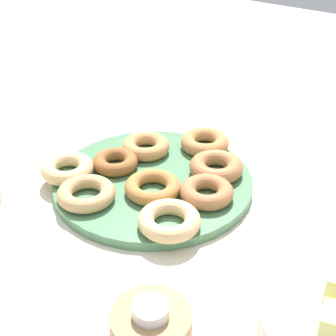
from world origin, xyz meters
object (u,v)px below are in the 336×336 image
(donut_8, at_px, (115,162))
(candle_holder, at_px, (151,323))
(donut_2, at_px, (169,220))
(donut_5, at_px, (67,169))
(donut_1, at_px, (146,146))
(tealight, at_px, (151,310))
(donut_plate, at_px, (153,182))
(fruit_bowl, at_px, (330,324))
(donut_4, at_px, (205,142))
(donut_0, at_px, (216,167))
(donut_6, at_px, (205,193))
(donut_3, at_px, (86,193))
(donut_7, at_px, (153,187))

(donut_8, bearing_deg, candle_holder, 46.27)
(donut_2, distance_m, donut_5, 0.22)
(donut_2, relative_size, donut_5, 1.04)
(donut_1, distance_m, tealight, 0.38)
(donut_plate, bearing_deg, fruit_bowl, 69.10)
(donut_2, distance_m, donut_4, 0.23)
(donut_1, height_order, donut_4, same)
(donut_0, relative_size, donut_8, 1.16)
(donut_5, bearing_deg, candle_holder, 59.85)
(donut_plate, xyz_separation_m, donut_4, (-0.13, 0.02, 0.02))
(donut_4, distance_m, tealight, 0.41)
(donut_6, xyz_separation_m, candle_holder, (0.24, 0.07, -0.01))
(donut_1, xyz_separation_m, donut_6, (0.07, 0.16, 0.00))
(donut_3, relative_size, tealight, 2.11)
(donut_0, height_order, donut_5, donut_0)
(donut_6, xyz_separation_m, donut_7, (0.03, -0.08, -0.00))
(donut_0, height_order, fruit_bowl, donut_0)
(donut_2, xyz_separation_m, donut_3, (0.02, -0.14, -0.00))
(donut_1, bearing_deg, tealight, 37.39)
(donut_2, height_order, donut_4, donut_4)
(donut_5, bearing_deg, donut_plate, 120.78)
(donut_1, height_order, fruit_bowl, donut_1)
(donut_6, bearing_deg, tealight, 16.61)
(donut_3, bearing_deg, donut_4, 163.92)
(donut_1, bearing_deg, donut_2, 45.44)
(donut_3, distance_m, donut_8, 0.10)
(donut_5, bearing_deg, fruit_bowl, 82.83)
(donut_0, distance_m, tealight, 0.33)
(donut_0, xyz_separation_m, donut_1, (0.01, -0.14, -0.00))
(donut_plate, bearing_deg, donut_5, -59.22)
(donut_plate, relative_size, donut_5, 3.77)
(donut_plate, bearing_deg, donut_3, -24.41)
(donut_plate, relative_size, donut_3, 3.65)
(donut_plate, relative_size, donut_0, 3.68)
(donut_2, distance_m, candle_holder, 0.17)
(donut_3, relative_size, donut_4, 1.03)
(donut_3, distance_m, donut_5, 0.08)
(donut_3, bearing_deg, donut_8, -166.92)
(donut_2, relative_size, donut_8, 1.18)
(donut_6, bearing_deg, donut_3, -55.71)
(donut_plate, distance_m, donut_2, 0.13)
(donut_0, xyz_separation_m, donut_2, (0.16, 0.02, -0.00))
(donut_plate, relative_size, donut_7, 3.72)
(fruit_bowl, bearing_deg, donut_2, -99.23)
(fruit_bowl, bearing_deg, donut_8, -106.29)
(donut_5, distance_m, donut_8, 0.08)
(donut_2, bearing_deg, donut_1, -134.56)
(donut_plate, height_order, donut_3, donut_3)
(donut_4, relative_size, tealight, 2.04)
(donut_4, bearing_deg, donut_6, 31.08)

